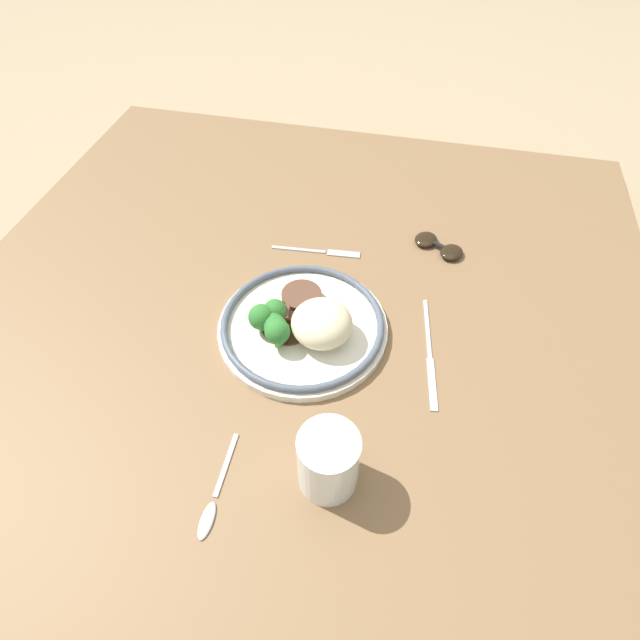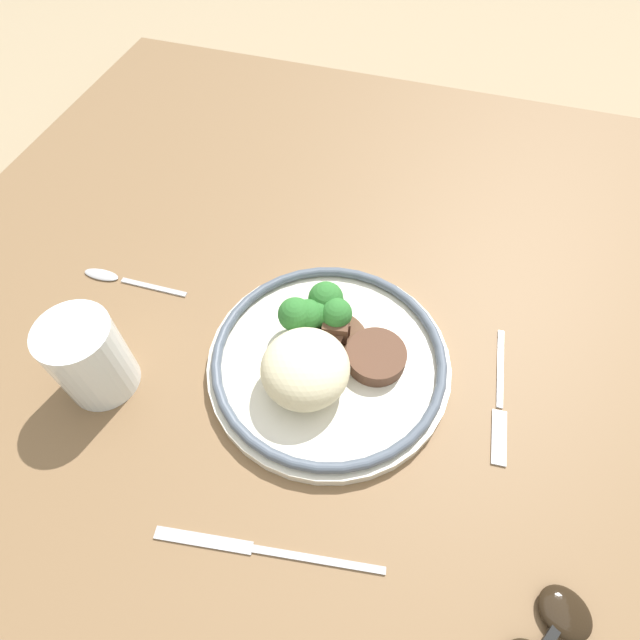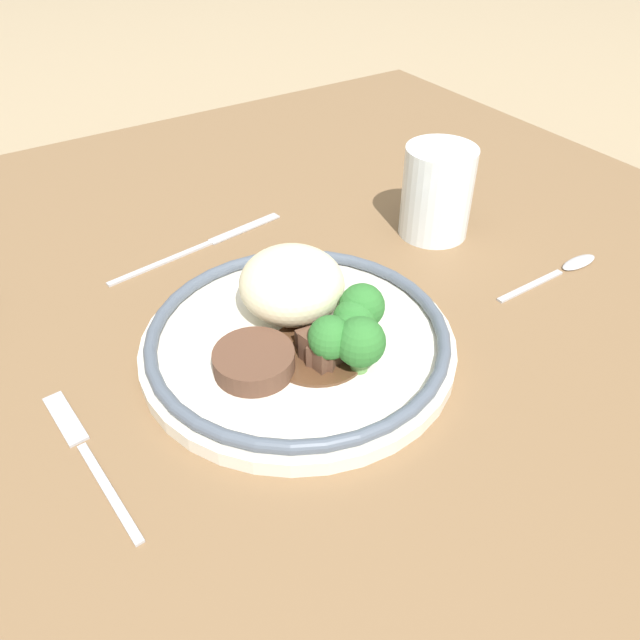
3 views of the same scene
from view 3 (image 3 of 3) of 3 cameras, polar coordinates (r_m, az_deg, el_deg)
name	(u,v)px [view 3 (image 3 of 3)]	position (r m, az deg, el deg)	size (l,w,h in m)	color
ground_plane	(283,408)	(0.58, -3.45, -8.06)	(8.00, 8.00, 0.00)	#998466
dining_table	(282,392)	(0.57, -3.53, -6.62)	(1.28, 1.26, 0.04)	brown
plate	(301,328)	(0.57, -1.71, -0.78)	(0.29, 0.29, 0.08)	silver
juice_glass	(436,197)	(0.74, 10.59, 10.96)	(0.08, 0.08, 0.11)	orange
fork	(82,447)	(0.53, -20.90, -10.78)	(0.03, 0.18, 0.00)	#ADADB2
knife	(206,244)	(0.74, -10.40, 6.81)	(0.23, 0.04, 0.00)	#ADADB2
spoon	(567,268)	(0.74, 21.66, 4.45)	(0.15, 0.02, 0.01)	#ADADB2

